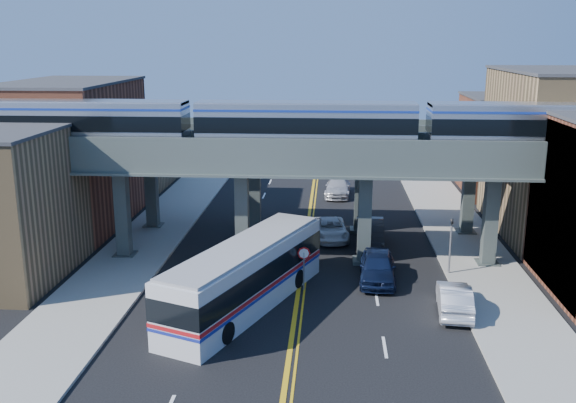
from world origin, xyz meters
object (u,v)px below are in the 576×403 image
Objects in this scene: stop_sign at (304,261)px; car_lane_a at (377,267)px; traffic_signal at (451,240)px; transit_train at (306,124)px; car_lane_b at (370,233)px; transit_bus at (246,276)px; car_lane_c at (330,229)px; car_lane_d at (338,187)px; car_parked_curb at (454,299)px.

car_lane_a is at bearing 21.06° from stop_sign.
transit_train is at bearing 167.55° from traffic_signal.
car_lane_b reaches higher than car_lane_a.
transit_bus is (-11.94, -5.66, -0.53)m from traffic_signal.
stop_sign is 9.84m from car_lane_b.
stop_sign is 4.78m from car_lane_a.
car_lane_c is (4.54, 12.73, -1.06)m from transit_bus.
car_lane_b is 3.08m from car_lane_c.
stop_sign is at bearing -26.58° from transit_bus.
car_lane_c is 0.93× the size of car_lane_d.
car_lane_c is at bearing 71.87° from transit_train.
transit_bus reaches higher than car_lane_d.
car_lane_d is (-6.79, 20.55, -1.50)m from traffic_signal.
car_lane_c is (-2.89, 8.38, -0.19)m from car_lane_a.
traffic_signal is 0.80× the size of car_lane_c.
stop_sign reaches higher than car_lane_a.
car_lane_c is at bearing 157.87° from car_lane_b.
traffic_signal is 0.77× the size of car_lane_a.
car_lane_a reaches higher than car_parked_curb.
traffic_signal is at bearing -12.45° from transit_train.
transit_bus reaches higher than car_parked_curb.
transit_train is at bearing 146.86° from car_lane_a.
car_lane_d is 1.15× the size of car_parked_curb.
traffic_signal is 4.90m from car_lane_a.
transit_train is 14.06m from car_parked_curb.
car_lane_d is (2.27, 18.55, -8.28)m from transit_train.
car_lane_c is (1.66, 5.07, -8.37)m from transit_train.
transit_train reaches higher than car_lane_d.
transit_train is 8.28× the size of car_lane_c.
transit_train reaches higher than stop_sign.
car_lane_a is at bearing -87.24° from car_lane_b.
transit_train reaches higher than traffic_signal.
stop_sign reaches higher than car_lane_b.
car_lane_d is (5.16, 26.21, -0.97)m from transit_bus.
car_lane_a is 8.86m from car_lane_c.
transit_train is at bearing 91.83° from stop_sign.
traffic_signal is at bearing -68.70° from car_lane_d.
car_lane_b is 14.91m from car_lane_d.
car_lane_b is at bearing -65.81° from car_parked_curb.
transit_train is at bearing 1.62° from transit_bus.
stop_sign is at bearing -12.65° from car_parked_curb.
transit_train is 20.44m from car_lane_d.
car_lane_d reaches higher than car_lane_c.
car_parked_curb is at bearing -73.91° from car_lane_d.
traffic_signal reaches higher than car_lane_c.
car_lane_a is at bearing -81.03° from car_lane_d.
traffic_signal is at bearing -91.55° from car_parked_curb.
car_lane_a is 21.98m from car_lane_d.
transit_bus is (-3.04, -2.66, 0.01)m from stop_sign.
car_lane_a is at bearing -37.41° from transit_bus.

